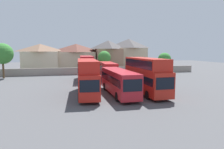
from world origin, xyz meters
The scene contains 14 objects.
ground centered at (0.00, 18.00, 0.00)m, with size 140.00×140.00×0.00m, color #4C4C4F.
depot_boundary_wall centered at (0.00, 24.70, 0.90)m, with size 56.00×0.50×1.80m, color gray.
bus_1 centered at (-4.01, 0.32, 2.69)m, with size 3.18×11.06×4.77m.
bus_2 centered at (0.15, -0.23, 1.92)m, with size 2.64×11.72×3.36m.
bus_3 centered at (4.06, -0.30, 2.79)m, with size 2.77×11.06×4.96m.
bus_4 centered at (-2.57, 14.78, 2.75)m, with size 3.24×10.48×4.89m.
bus_5 centered at (1.88, 14.87, 2.01)m, with size 3.17×10.36×3.52m.
house_terrace_left centered at (-13.23, 33.42, 3.99)m, with size 9.82×7.61×7.84m.
house_terrace_centre centered at (-3.41, 34.10, 4.05)m, with size 10.92×6.56×7.93m.
house_terrace_right centered at (5.90, 32.92, 4.58)m, with size 7.76×7.07×8.98m.
house_terrace_far_right centered at (12.77, 34.80, 4.90)m, with size 10.01×7.97×9.60m.
tree_left_of_lot centered at (3.56, 27.20, 4.14)m, with size 3.42×3.42×5.89m.
tree_behind_wall centered at (-19.78, 21.70, 5.30)m, with size 4.47×4.47×7.56m.
tree_right_of_lot centered at (18.71, 22.70, 3.67)m, with size 3.42×3.42×5.43m.
Camera 1 is at (-7.04, -27.15, 5.97)m, focal length 33.30 mm.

